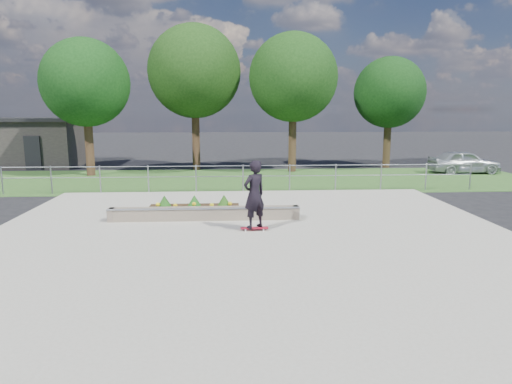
% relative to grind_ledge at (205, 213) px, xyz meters
% --- Properties ---
extents(ground, '(120.00, 120.00, 0.00)m').
position_rel_grind_ledge_xyz_m(ground, '(1.38, -2.39, -0.26)').
color(ground, black).
rests_on(ground, ground).
extents(grass_verge, '(30.00, 8.00, 0.02)m').
position_rel_grind_ledge_xyz_m(grass_verge, '(1.38, 8.61, -0.25)').
color(grass_verge, '#2A4F1F').
rests_on(grass_verge, ground).
extents(concrete_slab, '(15.00, 15.00, 0.06)m').
position_rel_grind_ledge_xyz_m(concrete_slab, '(1.38, -2.39, -0.23)').
color(concrete_slab, gray).
rests_on(concrete_slab, ground).
extents(fence, '(20.06, 0.06, 1.20)m').
position_rel_grind_ledge_xyz_m(fence, '(1.38, 5.11, 0.51)').
color(fence, gray).
rests_on(fence, ground).
extents(building, '(8.40, 5.40, 3.00)m').
position_rel_grind_ledge_xyz_m(building, '(-12.62, 15.61, 1.25)').
color(building, '#282524').
rests_on(building, ground).
extents(tree_far_left, '(4.55, 4.55, 7.15)m').
position_rel_grind_ledge_xyz_m(tree_far_left, '(-6.62, 10.61, 4.59)').
color(tree_far_left, '#382216').
rests_on(tree_far_left, ground).
extents(tree_mid_left, '(5.25, 5.25, 8.25)m').
position_rel_grind_ledge_xyz_m(tree_mid_left, '(-1.12, 12.61, 5.34)').
color(tree_mid_left, '#341F15').
rests_on(tree_mid_left, ground).
extents(tree_mid_right, '(4.90, 4.90, 7.70)m').
position_rel_grind_ledge_xyz_m(tree_mid_right, '(4.38, 11.61, 4.97)').
color(tree_mid_right, '#332114').
rests_on(tree_mid_right, ground).
extents(tree_far_right, '(4.20, 4.20, 6.60)m').
position_rel_grind_ledge_xyz_m(tree_far_right, '(10.38, 13.11, 4.21)').
color(tree_far_right, black).
rests_on(tree_far_right, ground).
extents(grind_ledge, '(6.00, 0.44, 0.43)m').
position_rel_grind_ledge_xyz_m(grind_ledge, '(0.00, 0.00, 0.00)').
color(grind_ledge, '#6B5E4F').
rests_on(grind_ledge, concrete_slab).
extents(planter_bed, '(3.00, 1.20, 0.61)m').
position_rel_grind_ledge_xyz_m(planter_bed, '(-0.40, 0.83, -0.02)').
color(planter_bed, black).
rests_on(planter_bed, concrete_slab).
extents(skateboarder, '(0.85, 0.79, 2.04)m').
position_rel_grind_ledge_xyz_m(skateboarder, '(1.50, -1.38, 0.85)').
color(skateboarder, silver).
rests_on(skateboarder, concrete_slab).
extents(parked_car, '(3.82, 1.58, 1.29)m').
position_rel_grind_ledge_xyz_m(parked_car, '(13.80, 10.31, 0.38)').
color(parked_car, '#A2A8AB').
rests_on(parked_car, ground).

